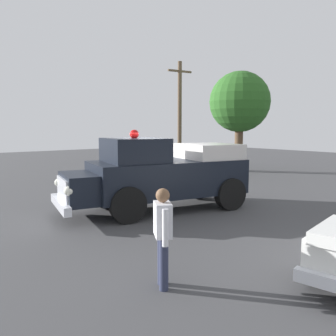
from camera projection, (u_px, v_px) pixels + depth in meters
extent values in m
plane|color=#424244|center=(152.00, 206.00, 11.71)|extent=(60.00, 60.00, 0.00)
cylinder|color=black|center=(128.00, 205.00, 9.55)|extent=(0.53, 1.08, 1.04)
cylinder|color=black|center=(107.00, 193.00, 11.32)|extent=(0.53, 1.08, 1.04)
cylinder|color=black|center=(230.00, 194.00, 11.11)|extent=(0.53, 1.08, 1.04)
cylinder|color=black|center=(198.00, 185.00, 12.88)|extent=(0.53, 1.08, 1.04)
cube|color=black|center=(168.00, 177.00, 11.15)|extent=(3.08, 5.23, 1.10)
cube|color=black|center=(80.00, 188.00, 9.90)|extent=(1.91, 1.25, 0.84)
cube|color=black|center=(134.00, 151.00, 10.53)|extent=(2.22, 2.06, 0.76)
cube|color=silver|center=(208.00, 153.00, 11.75)|extent=(2.27, 2.07, 0.60)
cube|color=silver|center=(64.00, 189.00, 9.70)|extent=(1.43, 0.42, 0.64)
cube|color=silver|center=(60.00, 204.00, 9.70)|extent=(2.23, 0.67, 0.24)
sphere|color=white|center=(69.00, 191.00, 8.99)|extent=(0.31, 0.31, 0.26)
sphere|color=white|center=(59.00, 183.00, 10.38)|extent=(0.31, 0.31, 0.26)
sphere|color=red|center=(134.00, 134.00, 10.47)|extent=(0.33, 0.33, 0.28)
cylinder|color=black|center=(319.00, 265.00, 5.82)|extent=(0.38, 0.72, 0.68)
cylinder|color=#B7BABF|center=(160.00, 187.00, 14.11)|extent=(0.04, 0.04, 0.44)
cylinder|color=#B7BABF|center=(149.00, 187.00, 14.17)|extent=(0.04, 0.04, 0.44)
cylinder|color=#B7BABF|center=(161.00, 185.00, 14.55)|extent=(0.04, 0.04, 0.44)
cylinder|color=#B7BABF|center=(151.00, 185.00, 14.60)|extent=(0.04, 0.04, 0.44)
cube|color=orange|center=(155.00, 181.00, 14.33)|extent=(0.68, 0.68, 0.04)
cube|color=orange|center=(156.00, 173.00, 14.53)|extent=(0.37, 0.36, 0.56)
cube|color=#B7BABF|center=(161.00, 177.00, 14.28)|extent=(0.33, 0.34, 0.03)
cube|color=#B7BABF|center=(150.00, 177.00, 14.34)|extent=(0.33, 0.34, 0.03)
cylinder|color=#2D334C|center=(162.00, 259.00, 5.81)|extent=(0.20, 0.20, 0.88)
cylinder|color=#2D334C|center=(164.00, 264.00, 5.60)|extent=(0.20, 0.20, 0.88)
cube|color=silver|center=(163.00, 219.00, 5.62)|extent=(0.49, 0.43, 0.56)
cylinder|color=silver|center=(160.00, 219.00, 5.89)|extent=(0.14, 0.14, 0.60)
cylinder|color=silver|center=(165.00, 228.00, 5.36)|extent=(0.14, 0.14, 0.60)
sphere|color=brown|center=(163.00, 195.00, 5.57)|extent=(0.31, 0.31, 0.23)
cylinder|color=brown|center=(239.00, 147.00, 20.76)|extent=(0.49, 0.49, 2.92)
sphere|color=#2A5D21|center=(240.00, 102.00, 20.45)|extent=(3.59, 3.59, 3.59)
cylinder|color=brown|center=(180.00, 116.00, 21.89)|extent=(0.26, 0.26, 6.76)
cube|color=brown|center=(180.00, 71.00, 21.56)|extent=(0.36, 1.70, 0.12)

